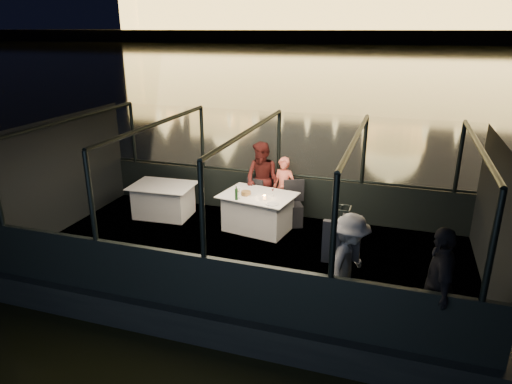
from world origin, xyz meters
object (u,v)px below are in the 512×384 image
(chair_port_left, at_px, (252,200))
(person_man_maroon, at_px, (262,184))
(person_woman_coral, at_px, (284,186))
(dining_table_aft, at_px, (163,199))
(chair_port_right, at_px, (291,205))
(passenger_dark, at_px, (439,283))
(passenger_stripe, at_px, (349,259))
(wine_bottle, at_px, (236,192))
(dining_table_central, at_px, (258,212))
(coat_stand, at_px, (339,253))

(chair_port_left, height_order, person_man_maroon, person_man_maroon)
(chair_port_left, height_order, person_woman_coral, person_woman_coral)
(chair_port_left, bearing_deg, dining_table_aft, -152.95)
(chair_port_right, bearing_deg, passenger_dark, -72.14)
(chair_port_left, distance_m, passenger_dark, 4.77)
(chair_port_left, xyz_separation_m, passenger_stripe, (2.39, -2.83, 0.40))
(chair_port_right, distance_m, wine_bottle, 1.33)
(dining_table_central, distance_m, passenger_dark, 4.26)
(coat_stand, xyz_separation_m, passenger_dark, (1.33, -0.34, -0.05))
(chair_port_left, height_order, wine_bottle, wine_bottle)
(chair_port_left, relative_size, chair_port_right, 0.92)
(chair_port_left, bearing_deg, person_man_maroon, 75.24)
(dining_table_central, relative_size, dining_table_aft, 1.07)
(dining_table_central, bearing_deg, chair_port_left, 120.23)
(dining_table_central, relative_size, person_man_maroon, 0.87)
(person_man_maroon, bearing_deg, chair_port_right, 0.77)
(coat_stand, relative_size, passenger_stripe, 1.07)
(chair_port_right, relative_size, person_woman_coral, 0.67)
(coat_stand, distance_m, person_woman_coral, 3.44)
(chair_port_right, bearing_deg, chair_port_left, 155.54)
(dining_table_central, relative_size, wine_bottle, 5.18)
(dining_table_aft, distance_m, passenger_dark, 6.16)
(coat_stand, bearing_deg, chair_port_right, 116.30)
(passenger_stripe, distance_m, wine_bottle, 3.12)
(person_woman_coral, xyz_separation_m, wine_bottle, (-0.67, -1.12, 0.17))
(passenger_stripe, bearing_deg, dining_table_central, 52.50)
(person_woman_coral, bearing_deg, passenger_dark, -37.24)
(chair_port_right, xyz_separation_m, wine_bottle, (-0.91, -0.85, 0.47))
(coat_stand, relative_size, wine_bottle, 5.87)
(dining_table_central, distance_m, passenger_stripe, 3.20)
(person_man_maroon, bearing_deg, chair_port_left, -98.84)
(coat_stand, height_order, wine_bottle, coat_stand)
(person_woman_coral, bearing_deg, dining_table_central, -104.54)
(chair_port_right, xyz_separation_m, person_woman_coral, (-0.24, 0.27, 0.30))
(dining_table_aft, relative_size, wine_bottle, 4.85)
(chair_port_left, xyz_separation_m, chair_port_right, (0.87, -0.02, 0.00))
(dining_table_aft, relative_size, chair_port_right, 1.46)
(dining_table_aft, relative_size, passenger_stripe, 0.89)
(passenger_stripe, bearing_deg, person_woman_coral, 40.38)
(chair_port_right, bearing_deg, coat_stand, -86.80)
(chair_port_left, bearing_deg, passenger_dark, -26.04)
(person_woman_coral, relative_size, passenger_stripe, 0.90)
(person_man_maroon, bearing_deg, dining_table_aft, -141.39)
(dining_table_central, height_order, chair_port_right, chair_port_right)
(dining_table_aft, bearing_deg, wine_bottle, -13.74)
(dining_table_aft, bearing_deg, person_man_maroon, 17.50)
(person_man_maroon, bearing_deg, wine_bottle, -78.22)
(chair_port_right, relative_size, person_man_maroon, 0.56)
(person_man_maroon, height_order, passenger_dark, passenger_dark)
(person_woman_coral, distance_m, passenger_stripe, 3.55)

